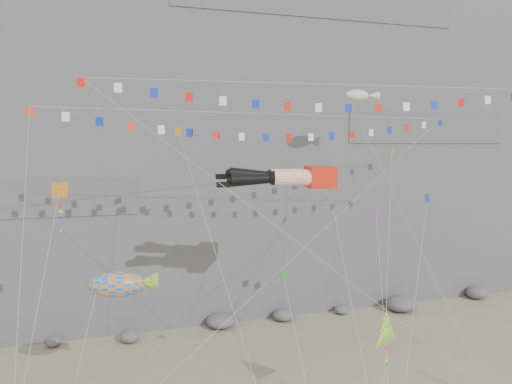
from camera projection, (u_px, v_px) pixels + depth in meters
cliff at (188, 68)px, 56.56m from camera, size 80.00×28.00×50.00m
talus_boulders at (221, 321)px, 44.70m from camera, size 60.00×3.00×1.20m
legs_kite at (288, 177)px, 32.60m from camera, size 7.95×14.51×18.87m
flag_banner_upper at (277, 114)px, 35.45m from camera, size 32.47×14.49×27.38m
flag_banner_lower at (334, 85)px, 31.51m from camera, size 30.37×6.59×23.13m
harlequin_kite at (59, 192)px, 26.24m from camera, size 3.45×8.19×15.97m
fish_windsock at (117, 285)px, 26.90m from camera, size 5.68×6.04×10.81m
delta_kite at (388, 333)px, 27.25m from camera, size 5.29×7.20×9.69m
blimp_windsock at (358, 96)px, 40.86m from camera, size 4.83×14.10×24.40m
small_kite_a at (179, 136)px, 33.38m from camera, size 3.60×14.42×22.24m
small_kite_b at (376, 216)px, 33.95m from camera, size 5.78×11.49×16.69m
small_kite_c at (284, 278)px, 29.74m from camera, size 1.40×9.33×12.24m
small_kite_d at (391, 157)px, 36.69m from camera, size 10.04×15.11×23.45m
small_kite_e at (427, 202)px, 32.07m from camera, size 7.21×7.52×16.01m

